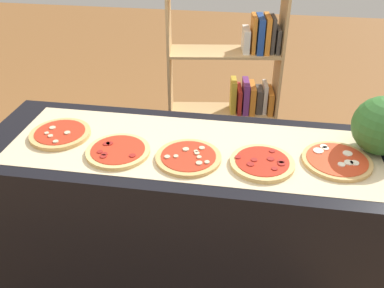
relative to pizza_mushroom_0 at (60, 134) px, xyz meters
name	(u,v)px	position (x,y,z in m)	size (l,w,h in m)	color
ground_plane	(192,275)	(0.67, 0.00, -0.92)	(12.00, 12.00, 0.00)	brown
counter	(192,218)	(0.67, 0.00, -0.47)	(2.10, 0.71, 0.91)	black
parchment_paper	(192,147)	(0.67, 0.00, -0.01)	(1.77, 0.57, 0.00)	beige
pizza_mushroom_0	(60,134)	(0.00, 0.00, 0.00)	(0.30, 0.30, 0.03)	tan
pizza_pepperoni_1	(118,151)	(0.34, -0.10, 0.00)	(0.30, 0.30, 0.03)	#DBB26B
pizza_mushroom_2	(188,157)	(0.67, -0.10, 0.00)	(0.31, 0.31, 0.03)	tan
pizza_pepperoni_3	(262,163)	(1.01, -0.10, 0.00)	(0.29, 0.29, 0.03)	#DBB26B
pizza_mozzarella_4	(337,160)	(1.35, -0.02, 0.00)	(0.31, 0.31, 0.03)	tan
watermelon	(382,126)	(1.55, 0.11, 0.12)	(0.28, 0.28, 0.28)	#2D6628
bookshelf	(238,89)	(0.83, 1.22, -0.25)	(0.85, 0.38, 1.45)	tan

